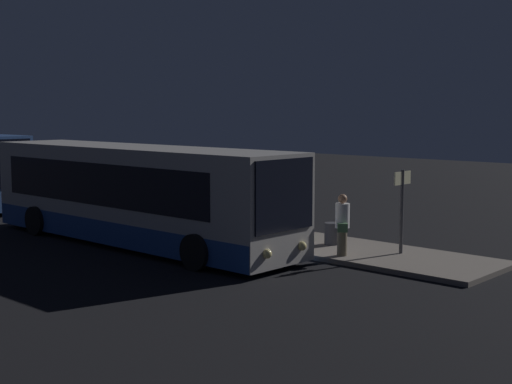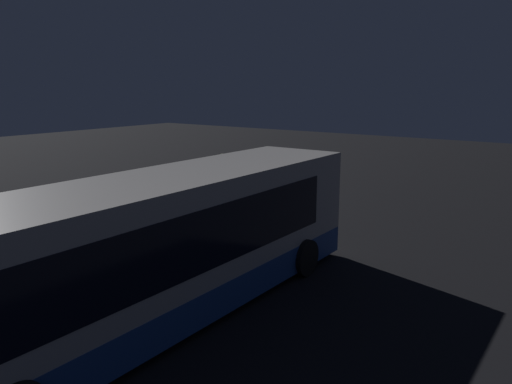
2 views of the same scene
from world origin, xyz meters
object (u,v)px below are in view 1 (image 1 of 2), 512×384
object	(u,v)px
bus_lead	(134,196)
passenger_waiting	(217,204)
passenger_with_bags	(285,210)
sign_post	(402,200)
passenger_boarding	(342,223)
suitcase	(304,229)
trash_bin	(332,234)

from	to	relation	value
bus_lead	passenger_waiting	distance (m)	2.90
passenger_with_bags	sign_post	xyz separation A→B (m)	(3.83, 0.49, 0.57)
passenger_boarding	passenger_with_bags	xyz separation A→B (m)	(-2.81, 0.90, 0.00)
bus_lead	passenger_boarding	distance (m)	6.60
passenger_boarding	suitcase	world-z (taller)	passenger_boarding
suitcase	sign_post	world-z (taller)	sign_post
passenger_boarding	passenger_waiting	size ratio (longest dim) A/B	1.01
suitcase	sign_post	size ratio (longest dim) A/B	0.34
passenger_with_bags	passenger_boarding	bearing A→B (deg)	-111.21
sign_post	trash_bin	bearing A→B (deg)	-173.93
passenger_waiting	trash_bin	distance (m)	4.24
passenger_waiting	suitcase	distance (m)	3.07
bus_lead	trash_bin	distance (m)	6.14
passenger_boarding	trash_bin	bearing A→B (deg)	-80.95
passenger_boarding	passenger_with_bags	world-z (taller)	passenger_with_bags
suitcase	trash_bin	distance (m)	1.32
passenger_waiting	sign_post	distance (m)	6.45
passenger_waiting	suitcase	bearing A→B (deg)	-99.65
trash_bin	bus_lead	bearing A→B (deg)	-145.47
bus_lead	passenger_with_bags	xyz separation A→B (m)	(3.37, 3.18, -0.44)
passenger_boarding	passenger_with_bags	size ratio (longest dim) A/B	0.99
passenger_with_bags	sign_post	world-z (taller)	sign_post
suitcase	trash_bin	bearing A→B (deg)	-11.99
passenger_boarding	passenger_waiting	bearing A→B (deg)	-41.94
suitcase	passenger_with_bags	bearing A→B (deg)	-121.51
passenger_boarding	sign_post	bearing A→B (deg)	-163.21
passenger_with_bags	bus_lead	bearing A→B (deg)	129.86
bus_lead	passenger_boarding	world-z (taller)	bus_lead
passenger_waiting	passenger_with_bags	bearing A→B (deg)	-108.48
passenger_with_bags	suitcase	size ratio (longest dim) A/B	2.15
bus_lead	passenger_with_bags	bearing A→B (deg)	43.31
passenger_boarding	trash_bin	size ratio (longest dim) A/B	2.62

